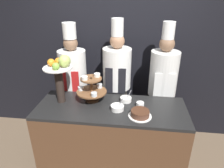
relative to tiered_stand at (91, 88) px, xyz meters
name	(u,v)px	position (x,y,z in m)	size (l,w,h in m)	color
wall_back	(119,46)	(0.25, 0.76, 0.33)	(10.00, 0.06, 2.80)	black
buffet_counter	(111,138)	(0.25, -0.13, -0.62)	(1.74, 0.67, 0.90)	brown
tiered_stand	(91,88)	(0.00, 0.00, 0.00)	(0.37, 0.37, 0.34)	brown
fruit_pedestal	(60,72)	(-0.35, -0.06, 0.21)	(0.33, 0.33, 0.58)	#2D231E
cake_round	(140,114)	(0.59, -0.28, -0.13)	(0.25, 0.25, 0.07)	white
cup_white	(140,104)	(0.59, -0.07, -0.14)	(0.09, 0.09, 0.05)	white
serving_bowl_near	(117,108)	(0.33, -0.17, -0.14)	(0.15, 0.15, 0.16)	white
serving_bowl_far	(126,99)	(0.42, 0.03, -0.14)	(0.14, 0.14, 0.15)	white
chef_left	(74,81)	(-0.35, 0.39, -0.10)	(0.38, 0.38, 1.77)	#38332D
chef_center_left	(117,81)	(0.27, 0.39, -0.07)	(0.38, 0.38, 1.84)	#38332D
chef_center_right	(162,85)	(0.88, 0.39, -0.08)	(0.37, 0.37, 1.81)	black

